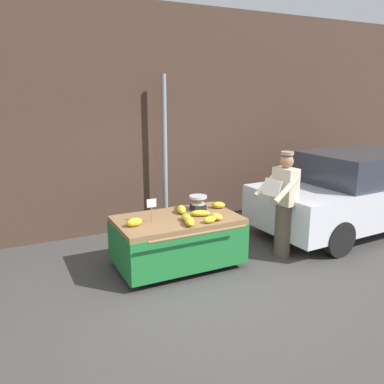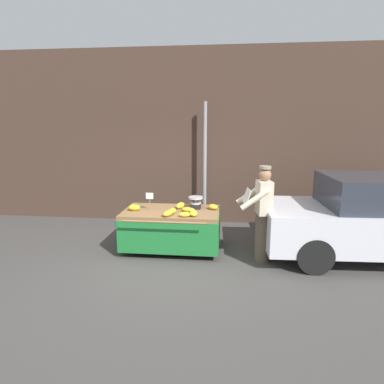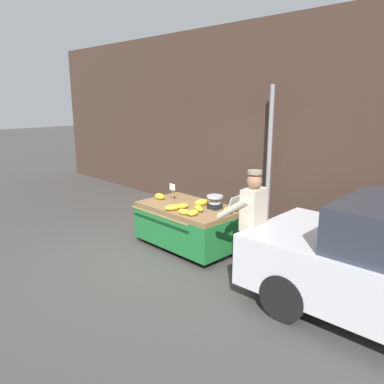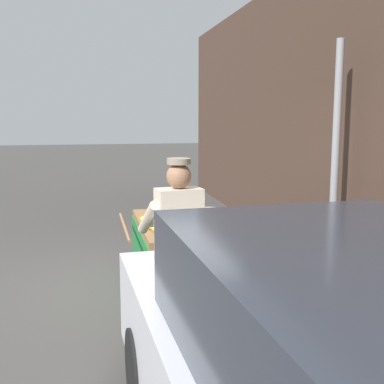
{
  "view_description": "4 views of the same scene",
  "coord_description": "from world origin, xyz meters",
  "px_view_note": "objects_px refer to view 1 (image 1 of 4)",
  "views": [
    {
      "loc": [
        -2.36,
        -4.23,
        2.59
      ],
      "look_at": [
        0.12,
        0.74,
        1.19
      ],
      "focal_mm": 36.95,
      "sensor_mm": 36.0,
      "label": 1
    },
    {
      "loc": [
        1.0,
        -5.14,
        2.4
      ],
      "look_at": [
        0.32,
        1.02,
        1.13
      ],
      "focal_mm": 30.78,
      "sensor_mm": 36.0,
      "label": 2
    },
    {
      "loc": [
        4.67,
        -3.67,
        2.68
      ],
      "look_at": [
        0.06,
        0.83,
        1.07
      ],
      "focal_mm": 35.62,
      "sensor_mm": 36.0,
      "label": 3
    },
    {
      "loc": [
        5.63,
        -0.24,
        2.07
      ],
      "look_at": [
        0.05,
        0.94,
        1.17
      ],
      "focal_mm": 45.85,
      "sensor_mm": 36.0,
      "label": 4
    }
  ],
  "objects_px": {
    "street_pole": "(165,155)",
    "parked_car": "(354,192)",
    "vendor_person": "(284,204)",
    "banana_bunch_4": "(217,217)",
    "banana_cart": "(177,231)",
    "banana_bunch_3": "(201,213)",
    "banana_bunch_5": "(190,222)",
    "banana_bunch_6": "(210,220)",
    "price_sign": "(152,205)",
    "banana_bunch_2": "(134,222)",
    "banana_bunch_1": "(218,205)",
    "weighing_scale": "(198,203)",
    "banana_bunch_0": "(187,218)",
    "banana_bunch_7": "(181,209)"
  },
  "relations": [
    {
      "from": "banana_bunch_1",
      "to": "vendor_person",
      "type": "relative_size",
      "value": 0.12
    },
    {
      "from": "banana_bunch_2",
      "to": "parked_car",
      "type": "distance_m",
      "value": 4.42
    },
    {
      "from": "weighing_scale",
      "to": "price_sign",
      "type": "xyz_separation_m",
      "value": [
        -0.86,
        -0.22,
        0.13
      ]
    },
    {
      "from": "weighing_scale",
      "to": "banana_bunch_6",
      "type": "distance_m",
      "value": 0.64
    },
    {
      "from": "price_sign",
      "to": "banana_bunch_4",
      "type": "bearing_deg",
      "value": -20.56
    },
    {
      "from": "street_pole",
      "to": "vendor_person",
      "type": "bearing_deg",
      "value": -60.62
    },
    {
      "from": "price_sign",
      "to": "banana_bunch_0",
      "type": "distance_m",
      "value": 0.54
    },
    {
      "from": "street_pole",
      "to": "parked_car",
      "type": "distance_m",
      "value": 3.66
    },
    {
      "from": "banana_bunch_1",
      "to": "banana_bunch_2",
      "type": "height_order",
      "value": "banana_bunch_2"
    },
    {
      "from": "banana_cart",
      "to": "banana_bunch_3",
      "type": "height_order",
      "value": "banana_bunch_3"
    },
    {
      "from": "banana_bunch_3",
      "to": "banana_bunch_4",
      "type": "distance_m",
      "value": 0.29
    },
    {
      "from": "banana_bunch_1",
      "to": "vendor_person",
      "type": "bearing_deg",
      "value": -30.72
    },
    {
      "from": "banana_bunch_4",
      "to": "parked_car",
      "type": "distance_m",
      "value": 3.27
    },
    {
      "from": "banana_bunch_3",
      "to": "banana_bunch_4",
      "type": "relative_size",
      "value": 1.38
    },
    {
      "from": "street_pole",
      "to": "banana_cart",
      "type": "relative_size",
      "value": 1.58
    },
    {
      "from": "street_pole",
      "to": "parked_car",
      "type": "height_order",
      "value": "street_pole"
    },
    {
      "from": "banana_bunch_6",
      "to": "street_pole",
      "type": "bearing_deg",
      "value": 84.59
    },
    {
      "from": "price_sign",
      "to": "banana_bunch_6",
      "type": "xyz_separation_m",
      "value": [
        0.72,
        -0.4,
        -0.2
      ]
    },
    {
      "from": "banana_bunch_4",
      "to": "banana_bunch_1",
      "type": "bearing_deg",
      "value": 57.36
    },
    {
      "from": "banana_cart",
      "to": "vendor_person",
      "type": "distance_m",
      "value": 1.74
    },
    {
      "from": "price_sign",
      "to": "banana_bunch_1",
      "type": "relative_size",
      "value": 1.61
    },
    {
      "from": "street_pole",
      "to": "banana_bunch_5",
      "type": "distance_m",
      "value": 2.22
    },
    {
      "from": "banana_bunch_6",
      "to": "vendor_person",
      "type": "relative_size",
      "value": 0.12
    },
    {
      "from": "banana_cart",
      "to": "banana_bunch_5",
      "type": "distance_m",
      "value": 0.47
    },
    {
      "from": "vendor_person",
      "to": "parked_car",
      "type": "xyz_separation_m",
      "value": [
        2.04,
        0.42,
        -0.12
      ]
    },
    {
      "from": "price_sign",
      "to": "banana_bunch_4",
      "type": "distance_m",
      "value": 0.96
    },
    {
      "from": "banana_bunch_3",
      "to": "banana_bunch_0",
      "type": "bearing_deg",
      "value": -158.4
    },
    {
      "from": "price_sign",
      "to": "banana_bunch_3",
      "type": "relative_size",
      "value": 1.15
    },
    {
      "from": "banana_bunch_5",
      "to": "parked_car",
      "type": "xyz_separation_m",
      "value": [
        3.7,
        0.44,
        -0.09
      ]
    },
    {
      "from": "banana_bunch_2",
      "to": "banana_bunch_4",
      "type": "height_order",
      "value": "banana_bunch_2"
    },
    {
      "from": "banana_bunch_2",
      "to": "vendor_person",
      "type": "xyz_separation_m",
      "value": [
        2.37,
        -0.28,
        0.02
      ]
    },
    {
      "from": "banana_bunch_5",
      "to": "banana_bunch_6",
      "type": "xyz_separation_m",
      "value": [
        0.3,
        -0.03,
        -0.01
      ]
    },
    {
      "from": "parked_car",
      "to": "price_sign",
      "type": "bearing_deg",
      "value": -178.97
    },
    {
      "from": "banana_bunch_1",
      "to": "banana_bunch_5",
      "type": "relative_size",
      "value": 0.71
    },
    {
      "from": "banana_cart",
      "to": "banana_bunch_2",
      "type": "relative_size",
      "value": 8.03
    },
    {
      "from": "banana_bunch_2",
      "to": "banana_bunch_3",
      "type": "height_order",
      "value": "banana_bunch_2"
    },
    {
      "from": "banana_cart",
      "to": "street_pole",
      "type": "bearing_deg",
      "value": 73.06
    },
    {
      "from": "banana_bunch_1",
      "to": "parked_car",
      "type": "xyz_separation_m",
      "value": [
        2.92,
        -0.1,
        -0.09
      ]
    },
    {
      "from": "street_pole",
      "to": "banana_bunch_3",
      "type": "relative_size",
      "value": 9.84
    },
    {
      "from": "street_pole",
      "to": "banana_bunch_7",
      "type": "relative_size",
      "value": 10.54
    },
    {
      "from": "vendor_person",
      "to": "banana_bunch_4",
      "type": "bearing_deg",
      "value": 179.06
    },
    {
      "from": "weighing_scale",
      "to": "banana_bunch_5",
      "type": "xyz_separation_m",
      "value": [
        -0.44,
        -0.59,
        -0.07
      ]
    },
    {
      "from": "street_pole",
      "to": "banana_bunch_5",
      "type": "height_order",
      "value": "street_pole"
    },
    {
      "from": "banana_bunch_3",
      "to": "banana_bunch_5",
      "type": "distance_m",
      "value": 0.44
    },
    {
      "from": "banana_bunch_2",
      "to": "banana_bunch_6",
      "type": "xyz_separation_m",
      "value": [
        1.01,
        -0.33,
        -0.01
      ]
    },
    {
      "from": "street_pole",
      "to": "vendor_person",
      "type": "relative_size",
      "value": 1.7
    },
    {
      "from": "weighing_scale",
      "to": "banana_bunch_2",
      "type": "relative_size",
      "value": 1.22
    },
    {
      "from": "vendor_person",
      "to": "parked_car",
      "type": "relative_size",
      "value": 0.43
    },
    {
      "from": "price_sign",
      "to": "parked_car",
      "type": "relative_size",
      "value": 0.09
    },
    {
      "from": "banana_bunch_2",
      "to": "parked_car",
      "type": "bearing_deg",
      "value": 1.87
    }
  ]
}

